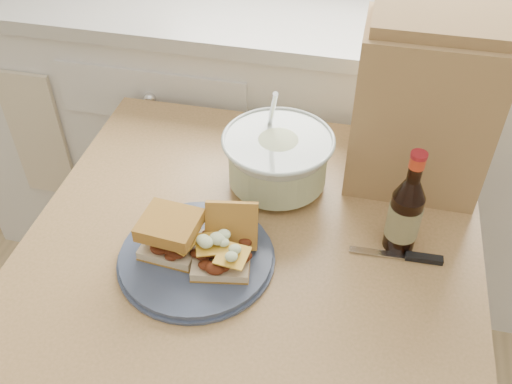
% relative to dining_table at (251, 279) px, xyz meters
% --- Properties ---
extents(cabinet_run, '(2.50, 0.64, 0.94)m').
position_rel_dining_table_xyz_m(cabinet_run, '(0.10, 0.79, -0.18)').
color(cabinet_run, white).
rests_on(cabinet_run, ground).
extents(dining_table, '(0.93, 0.93, 0.76)m').
position_rel_dining_table_xyz_m(dining_table, '(0.00, 0.00, 0.00)').
color(dining_table, tan).
rests_on(dining_table, ground).
extents(plate, '(0.30, 0.30, 0.02)m').
position_rel_dining_table_xyz_m(plate, '(-0.09, -0.07, 0.12)').
color(plate, '#3E4965').
rests_on(plate, dining_table).
extents(sandwich_left, '(0.12, 0.11, 0.08)m').
position_rel_dining_table_xyz_m(sandwich_left, '(-0.14, -0.07, 0.17)').
color(sandwich_left, beige).
rests_on(sandwich_left, plate).
extents(sandwich_right, '(0.12, 0.16, 0.09)m').
position_rel_dining_table_xyz_m(sandwich_right, '(-0.04, -0.06, 0.16)').
color(sandwich_right, beige).
rests_on(sandwich_right, plate).
extents(coleslaw_bowl, '(0.24, 0.24, 0.24)m').
position_rel_dining_table_xyz_m(coleslaw_bowl, '(0.01, 0.19, 0.17)').
color(coleslaw_bowl, silver).
rests_on(coleslaw_bowl, dining_table).
extents(beer_bottle, '(0.06, 0.06, 0.23)m').
position_rel_dining_table_xyz_m(beer_bottle, '(0.29, 0.07, 0.20)').
color(beer_bottle, black).
rests_on(beer_bottle, dining_table).
extents(knife, '(0.18, 0.02, 0.01)m').
position_rel_dining_table_xyz_m(knife, '(0.32, 0.03, 0.12)').
color(knife, silver).
rests_on(knife, dining_table).
extents(paper_bag, '(0.28, 0.19, 0.37)m').
position_rel_dining_table_xyz_m(paper_bag, '(0.30, 0.28, 0.30)').
color(paper_bag, '#AC8053').
rests_on(paper_bag, dining_table).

